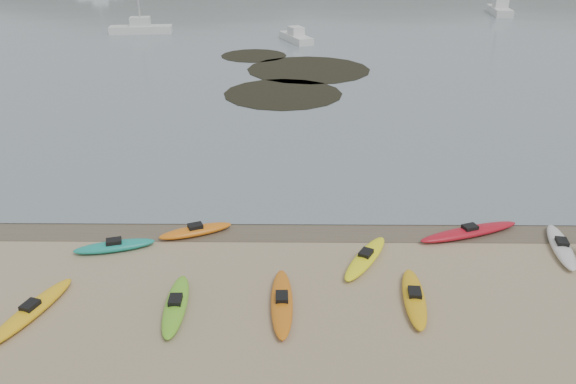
{
  "coord_description": "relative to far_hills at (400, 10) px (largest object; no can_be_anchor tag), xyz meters",
  "views": [
    {
      "loc": [
        0.17,
        -20.18,
        10.98
      ],
      "look_at": [
        0.0,
        0.0,
        1.5
      ],
      "focal_mm": 35.0,
      "sensor_mm": 36.0,
      "label": 1
    }
  ],
  "objects": [
    {
      "name": "moored_boats",
      "position": [
        -35.21,
        -119.87,
        16.46
      ],
      "size": [
        90.39,
        71.03,
        1.16
      ],
      "color": "silver",
      "rests_on": "ground"
    },
    {
      "name": "wet_sand",
      "position": [
        -39.38,
        -194.27,
        15.93
      ],
      "size": [
        60.0,
        60.0,
        0.0
      ],
      "primitive_type": "plane",
      "color": "brown",
      "rests_on": "ground"
    },
    {
      "name": "kayaks",
      "position": [
        -38.8,
        -197.38,
        16.1
      ],
      "size": [
        19.83,
        8.16,
        0.34
      ],
      "color": "#FCF815",
      "rests_on": "ground"
    },
    {
      "name": "ground",
      "position": [
        -39.38,
        -193.97,
        15.93
      ],
      "size": [
        600.0,
        600.0,
        0.0
      ],
      "primitive_type": "plane",
      "color": "tan",
      "rests_on": "ground"
    },
    {
      "name": "far_hills",
      "position": [
        0.0,
        0.0,
        0.0
      ],
      "size": [
        550.0,
        135.0,
        80.0
      ],
      "color": "#384235",
      "rests_on": "ground"
    },
    {
      "name": "kelp_mats",
      "position": [
        -39.42,
        -167.72,
        15.96
      ],
      "size": [
        13.46,
        21.02,
        0.04
      ],
      "color": "black",
      "rests_on": "water"
    }
  ]
}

